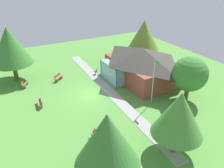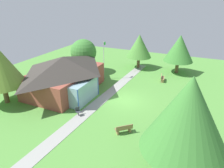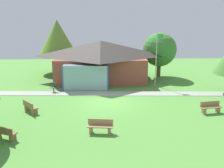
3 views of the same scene
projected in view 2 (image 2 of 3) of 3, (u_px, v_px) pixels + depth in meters
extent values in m
plane|color=#54933D|center=(125.00, 100.00, 22.90)|extent=(44.00, 44.00, 0.00)
cube|color=brown|center=(65.00, 81.00, 24.76)|extent=(9.29, 5.98, 2.60)
pyramid|color=#38332D|center=(63.00, 64.00, 23.91)|extent=(10.29, 6.98, 1.69)
cube|color=#8CB2BF|center=(84.00, 91.00, 22.27)|extent=(4.18, 1.20, 2.34)
cylinder|color=#3359B2|center=(78.00, 101.00, 20.30)|extent=(0.12, 0.12, 2.34)
cylinder|color=#3359B2|center=(98.00, 85.00, 23.79)|extent=(0.12, 0.12, 2.34)
cube|color=#999993|center=(106.00, 96.00, 23.79)|extent=(25.90, 2.31, 0.03)
cylinder|color=silver|center=(104.00, 61.00, 27.84)|extent=(0.08, 0.08, 5.26)
cube|color=green|center=(105.00, 44.00, 27.18)|extent=(0.60, 0.02, 0.40)
cube|color=brown|center=(174.00, 144.00, 15.41)|extent=(1.55, 1.00, 0.06)
cube|color=brown|center=(170.00, 150.00, 15.17)|extent=(0.31, 0.43, 0.39)
cube|color=brown|center=(178.00, 144.00, 15.84)|extent=(0.31, 0.43, 0.39)
cube|color=brown|center=(177.00, 143.00, 15.19)|extent=(1.40, 0.66, 0.36)
cube|color=#9E7A51|center=(177.00, 110.00, 20.10)|extent=(1.54, 0.60, 0.06)
cube|color=#9E7A51|center=(178.00, 109.00, 20.63)|extent=(0.20, 0.42, 0.39)
cube|color=#9E7A51|center=(175.00, 114.00, 19.77)|extent=(0.20, 0.42, 0.39)
cube|color=#9E7A51|center=(175.00, 107.00, 20.10)|extent=(1.50, 0.23, 0.36)
cube|color=#9E7A51|center=(163.00, 78.00, 27.85)|extent=(1.55, 0.69, 0.06)
cube|color=#9E7A51|center=(163.00, 78.00, 28.44)|extent=(0.22, 0.42, 0.39)
cube|color=#9E7A51|center=(162.00, 81.00, 27.46)|extent=(0.22, 0.42, 0.39)
cube|color=#9E7A51|center=(161.00, 76.00, 27.81)|extent=(1.49, 0.31, 0.36)
cube|color=olive|center=(124.00, 128.00, 17.25)|extent=(1.33, 1.41, 0.06)
cube|color=olive|center=(118.00, 132.00, 17.20)|extent=(0.40, 0.39, 0.39)
cube|color=olive|center=(130.00, 130.00, 17.51)|extent=(0.40, 0.39, 0.39)
cube|color=olive|center=(125.00, 127.00, 17.00)|extent=(1.05, 1.15, 0.36)
cube|color=#33383D|center=(78.00, 112.00, 19.74)|extent=(0.61, 0.61, 0.04)
cube|color=#33383D|center=(77.00, 109.00, 19.81)|extent=(0.39, 0.28, 0.40)
cylinder|color=#4C4C51|center=(78.00, 114.00, 19.84)|extent=(0.10, 0.10, 0.42)
cylinder|color=#4C4C51|center=(79.00, 115.00, 19.91)|extent=(0.36, 0.36, 0.02)
cylinder|color=brown|center=(138.00, 62.00, 32.91)|extent=(0.48, 0.48, 1.80)
cone|color=#4C8C38|center=(139.00, 46.00, 31.85)|extent=(3.95, 3.95, 3.55)
cylinder|color=brown|center=(6.00, 94.00, 22.01)|extent=(0.52, 0.52, 2.11)
cylinder|color=brown|center=(84.00, 67.00, 31.03)|extent=(0.47, 0.47, 1.69)
sphere|color=#3D7F33|center=(84.00, 52.00, 30.13)|extent=(3.80, 3.80, 3.80)
cylinder|color=brown|center=(179.00, 162.00, 12.76)|extent=(0.54, 0.54, 2.33)
cone|color=#3D7F33|center=(188.00, 115.00, 11.38)|extent=(5.17, 5.17, 4.65)
cylinder|color=brown|center=(177.00, 67.00, 30.71)|extent=(0.49, 0.49, 1.86)
cone|color=#3D7F33|center=(179.00, 48.00, 29.58)|extent=(4.26, 4.26, 3.84)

